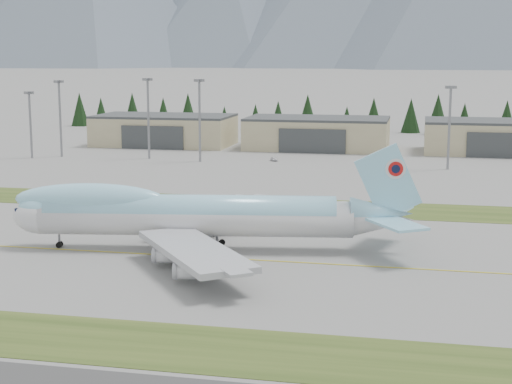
% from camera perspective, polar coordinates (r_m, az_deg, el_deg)
% --- Properties ---
extents(ground, '(7000.00, 7000.00, 0.00)m').
position_cam_1_polar(ground, '(122.58, 2.13, -5.10)').
color(ground, slate).
rests_on(ground, ground).
extents(grass_strip_near, '(400.00, 14.00, 0.08)m').
position_cam_1_polar(grass_strip_near, '(87.19, -2.25, -11.44)').
color(grass_strip_near, '#314619').
rests_on(grass_strip_near, ground).
extents(grass_strip_far, '(400.00, 18.00, 0.08)m').
position_cam_1_polar(grass_strip_far, '(165.98, 4.81, -1.14)').
color(grass_strip_far, '#314619').
rests_on(grass_strip_far, ground).
extents(taxiway_line_main, '(400.00, 0.40, 0.02)m').
position_cam_1_polar(taxiway_line_main, '(122.58, 2.13, -5.10)').
color(taxiway_line_main, gold).
rests_on(taxiway_line_main, ground).
extents(boeing_747_freighter, '(68.45, 58.19, 17.95)m').
position_cam_1_polar(boeing_747_freighter, '(129.37, -4.72, -1.63)').
color(boeing_747_freighter, silver).
rests_on(boeing_747_freighter, ground).
extents(hangar_left, '(48.00, 26.60, 10.80)m').
position_cam_1_polar(hangar_left, '(282.63, -6.67, 4.50)').
color(hangar_left, tan).
rests_on(hangar_left, ground).
extents(hangar_center, '(48.00, 26.60, 10.80)m').
position_cam_1_polar(hangar_center, '(270.16, 4.48, 4.29)').
color(hangar_center, tan).
rests_on(hangar_center, ground).
extents(hangar_right, '(48.00, 26.60, 10.80)m').
position_cam_1_polar(hangar_right, '(269.01, 17.29, 3.85)').
color(hangar_right, tan).
rests_on(hangar_right, ground).
extents(floodlight_masts, '(203.25, 10.12, 24.84)m').
position_cam_1_polar(floodlight_masts, '(231.43, 0.16, 6.14)').
color(floodlight_masts, gray).
rests_on(floodlight_masts, ground).
extents(service_vehicle_a, '(3.03, 3.90, 1.24)m').
position_cam_1_polar(service_vehicle_a, '(238.54, 1.31, 2.27)').
color(service_vehicle_a, silver).
rests_on(service_vehicle_a, ground).
extents(service_vehicle_b, '(3.67, 1.80, 1.16)m').
position_cam_1_polar(service_vehicle_b, '(239.54, 9.52, 2.17)').
color(service_vehicle_b, '#A9BB2E').
rests_on(service_vehicle_b, ground).
extents(conifer_belt, '(270.42, 15.56, 16.74)m').
position_cam_1_polar(conifer_belt, '(330.67, 9.50, 5.56)').
color(conifer_belt, black).
rests_on(conifer_belt, ground).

